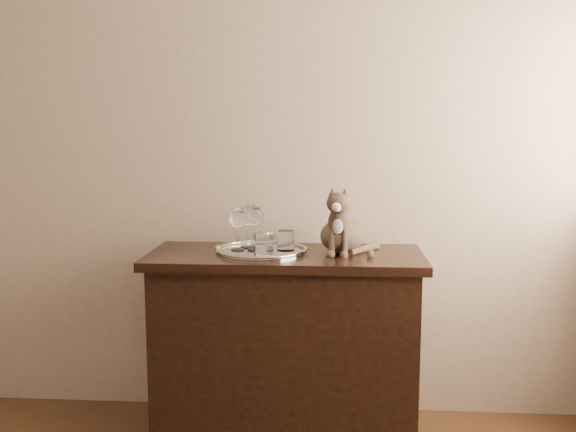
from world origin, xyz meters
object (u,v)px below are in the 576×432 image
tray (261,251)px  tumbler_b (264,244)px  wine_glass_d (255,227)px  wine_glass_c (237,229)px  cat (343,219)px  tumbler_c (286,241)px  sideboard (286,346)px  wine_glass_a (247,226)px

tray → tumbler_b: (0.02, -0.09, 0.05)m
tumbler_b → wine_glass_d: bearing=118.3°
wine_glass_c → cat: (0.46, 0.02, 0.05)m
tumbler_c → cat: cat is taller
tray → wine_glass_d: size_ratio=1.96×
sideboard → tray: tray is taller
wine_glass_c → tumbler_c: 0.22m
wine_glass_d → tumbler_c: (0.14, 0.00, -0.06)m
tumbler_b → tumbler_c: size_ratio=1.06×
wine_glass_d → cat: 0.39m
sideboard → tumbler_b: size_ratio=12.91×
sideboard → tumbler_c: bearing=90.6°
cat → tumbler_b: bearing=-151.0°
tray → wine_glass_d: 0.11m
tray → wine_glass_a: wine_glass_a is taller
sideboard → cat: 0.63m
wine_glass_a → wine_glass_c: (-0.04, -0.07, -0.00)m
sideboard → cat: bearing=8.2°
sideboard → tumbler_c: (-0.00, 0.02, 0.48)m
tray → tumbler_c: size_ratio=4.56×
wine_glass_a → wine_glass_c: size_ratio=1.03×
sideboard → tumbler_c: 0.48m
tumbler_c → wine_glass_a: bearing=162.1°
wine_glass_c → wine_glass_d: (0.08, 0.00, 0.01)m
wine_glass_d → cat: (0.38, 0.02, 0.04)m
sideboard → tumbler_b: 0.49m
tumbler_c → sideboard: bearing=-89.4°
tray → cat: (0.35, 0.02, 0.14)m
tumbler_b → tray: bearing=102.8°
wine_glass_c → tumbler_b: size_ratio=2.03×
sideboard → tray: 0.44m
tray → cat: cat is taller
sideboard → wine_glass_d: (-0.14, 0.02, 0.54)m
tray → wine_glass_a: size_ratio=2.06×
tumbler_b → wine_glass_c: bearing=145.0°
sideboard → tumbler_b: bearing=-138.9°
wine_glass_c → cat: bearing=3.0°
wine_glass_a → wine_glass_d: (0.04, -0.06, 0.00)m
wine_glass_c → cat: 0.46m
wine_glass_d → sideboard: bearing=-6.7°
tray → cat: bearing=3.9°
cat → sideboard: bearing=-161.2°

